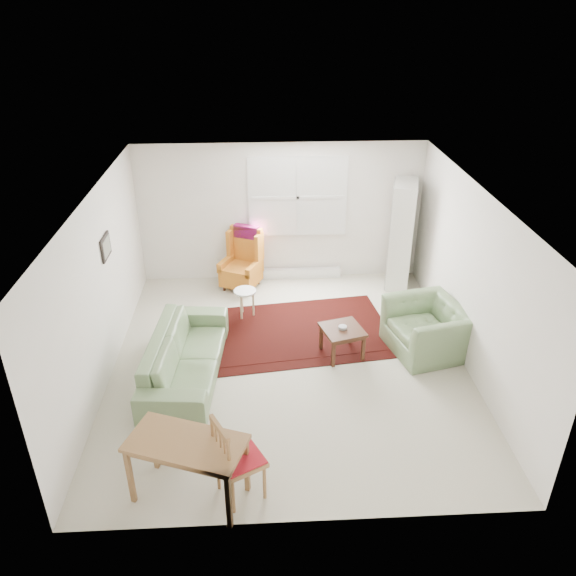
{
  "coord_description": "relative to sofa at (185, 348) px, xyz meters",
  "views": [
    {
      "loc": [
        -0.37,
        -6.62,
        4.75
      ],
      "look_at": [
        0.0,
        0.3,
        1.05
      ],
      "focal_mm": 35.0,
      "sensor_mm": 36.0,
      "label": 1
    }
  ],
  "objects": [
    {
      "name": "desk_chair",
      "position": [
        0.79,
        -2.11,
        0.06
      ],
      "size": [
        0.6,
        0.6,
        1.02
      ],
      "primitive_type": null,
      "rotation": [
        0.0,
        0.0,
        2.05
      ],
      "color": "olive",
      "rests_on": "ground"
    },
    {
      "name": "rug",
      "position": [
        1.56,
        1.02,
        -0.44
      ],
      "size": [
        3.17,
        2.26,
        0.03
      ],
      "primitive_type": null,
      "rotation": [
        0.0,
        0.0,
        0.13
      ],
      "color": "black",
      "rests_on": "ground"
    },
    {
      "name": "coffee_table",
      "position": [
        2.21,
        0.38,
        -0.23
      ],
      "size": [
        0.68,
        0.68,
        0.45
      ],
      "primitive_type": null,
      "rotation": [
        0.0,
        0.0,
        0.27
      ],
      "color": "#442314",
      "rests_on": "ground"
    },
    {
      "name": "sofa",
      "position": [
        0.0,
        0.0,
        0.0
      ],
      "size": [
        1.06,
        2.32,
        0.91
      ],
      "primitive_type": "imported",
      "rotation": [
        0.0,
        0.0,
        1.49
      ],
      "color": "#6D895B",
      "rests_on": "ground"
    },
    {
      "name": "stool",
      "position": [
        0.79,
        1.57,
        -0.21
      ],
      "size": [
        0.37,
        0.37,
        0.48
      ],
      "primitive_type": null,
      "rotation": [
        0.0,
        0.0,
        -0.03
      ],
      "color": "white",
      "rests_on": "ground"
    },
    {
      "name": "room",
      "position": [
        1.45,
        0.45,
        0.8
      ],
      "size": [
        5.04,
        5.54,
        2.51
      ],
      "color": "beige",
      "rests_on": "ground"
    },
    {
      "name": "armchair",
      "position": [
        3.46,
        0.45,
        -0.01
      ],
      "size": [
        1.24,
        1.34,
        0.88
      ],
      "primitive_type": "imported",
      "rotation": [
        0.0,
        0.0,
        -1.32
      ],
      "color": "#6D895B",
      "rests_on": "ground"
    },
    {
      "name": "wingback_chair",
      "position": [
        0.7,
        2.59,
        0.09
      ],
      "size": [
        0.85,
        0.87,
        1.09
      ],
      "primitive_type": null,
      "rotation": [
        0.0,
        0.0,
        -0.44
      ],
      "color": "orange",
      "rests_on": "ground"
    },
    {
      "name": "desk",
      "position": [
        0.26,
        -2.11,
        -0.08
      ],
      "size": [
        1.32,
        0.97,
        0.75
      ],
      "primitive_type": null,
      "rotation": [
        0.0,
        0.0,
        -0.35
      ],
      "color": "olive",
      "rests_on": "ground"
    },
    {
      "name": "cabinet",
      "position": [
        3.53,
        2.59,
        0.5
      ],
      "size": [
        0.59,
        0.84,
        1.9
      ],
      "primitive_type": null,
      "rotation": [
        0.0,
        0.0,
        -0.27
      ],
      "color": "silver",
      "rests_on": "ground"
    }
  ]
}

